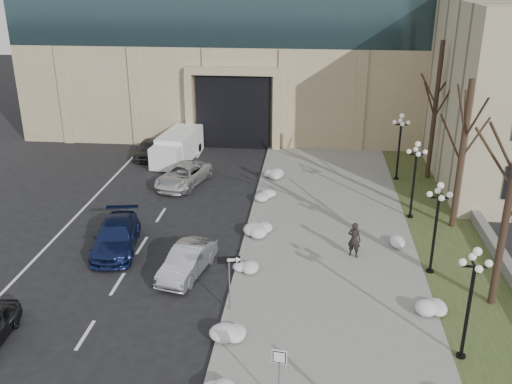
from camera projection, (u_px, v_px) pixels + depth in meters
sidewalk at (330, 253)px, 29.53m from camera, size 9.00×40.00×0.12m
curb at (244, 249)px, 29.95m from camera, size 0.30×40.00×0.14m
grass_strip at (458, 260)px, 28.92m from camera, size 4.00×40.00×0.10m
stone_wall at (489, 239)px, 30.47m from camera, size 0.50×30.00×0.70m
car_b at (187, 261)px, 27.42m from camera, size 2.36×4.50×1.41m
car_c at (116, 237)px, 29.80m from camera, size 2.93×5.46×1.50m
car_d at (184, 175)px, 38.60m from camera, size 3.57×5.53×1.42m
car_e at (148, 149)px, 44.26m from camera, size 1.65×4.05×1.38m
pedestrian at (354, 240)px, 28.79m from camera, size 0.81×0.68×1.87m
box_truck at (177, 147)px, 43.68m from camera, size 2.87×6.58×2.02m
one_way_sign at (233, 266)px, 23.85m from camera, size 1.02×0.35×2.70m
keep_sign at (279, 366)px, 18.68m from camera, size 0.50×0.12×2.35m
snow_clump_c at (236, 329)px, 23.01m from camera, size 1.10×1.60×0.36m
snow_clump_d at (247, 268)px, 27.64m from camera, size 1.10×1.60×0.36m
snow_clump_e at (257, 231)px, 31.42m from camera, size 1.10×1.60×0.36m
snow_clump_f at (262, 195)px, 36.36m from camera, size 1.10×1.60×0.36m
snow_clump_g at (272, 174)px, 40.07m from camera, size 1.10×1.60×0.36m
snow_clump_i at (428, 306)px, 24.55m from camera, size 1.10×1.60×0.36m
snow_clump_j at (404, 242)px, 30.23m from camera, size 1.10×1.60×0.36m
lamppost_a at (471, 289)px, 20.57m from camera, size 1.18×1.18×4.76m
lamppost_b at (437, 216)px, 26.58m from camera, size 1.18×1.18×4.76m
lamppost_c at (415, 170)px, 32.58m from camera, size 1.18×1.18×4.76m
lamppost_d at (400, 138)px, 38.59m from camera, size 1.18×1.18×4.76m
tree_near at (512, 181)px, 23.04m from camera, size 3.20×3.20×9.00m
tree_mid at (464, 135)px, 30.55m from camera, size 3.20×3.20×8.50m
tree_far at (437, 92)px, 37.71m from camera, size 3.20×3.20×9.50m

